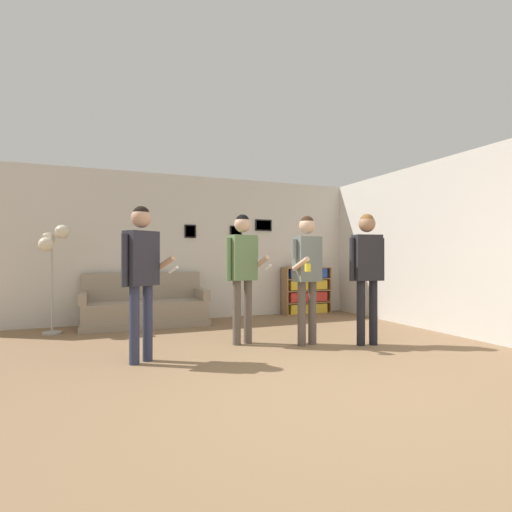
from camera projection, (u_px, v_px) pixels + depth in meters
ground_plane at (341, 395)px, 3.37m from camera, size 20.00×20.00×0.00m
wall_back at (204, 248)px, 7.62m from camera, size 8.48×0.08×2.70m
wall_right at (419, 246)px, 6.63m from camera, size 0.06×6.95×2.70m
couch at (145, 308)px, 6.80m from camera, size 2.07×0.80×0.89m
bookshelf at (306, 291)px, 8.20m from camera, size 1.02×0.30×0.96m
floor_lamp at (52, 246)px, 6.07m from camera, size 0.43×0.46×1.67m
person_player_foreground_left at (141, 266)px, 4.42m from camera, size 0.60×0.37×1.74m
person_player_foreground_center at (243, 264)px, 5.36m from camera, size 0.55×0.44×1.74m
person_watcher_holding_cup at (307, 265)px, 5.30m from camera, size 0.49×0.48×1.72m
person_spectator_near_bookshelf at (367, 264)px, 5.30m from camera, size 0.49×0.26×1.74m
drinking_cup at (297, 265)px, 8.12m from camera, size 0.09×0.09×0.11m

